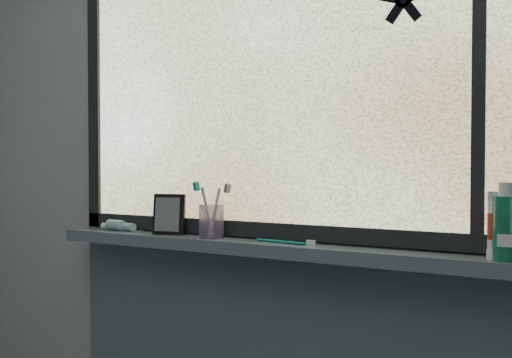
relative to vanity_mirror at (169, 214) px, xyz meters
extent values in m
cube|color=#9EA3A8|center=(0.39, 0.08, 0.16)|extent=(3.00, 0.01, 2.50)
cube|color=#4C5A65|center=(0.39, 0.00, -0.09)|extent=(1.62, 0.14, 0.04)
cube|color=silver|center=(0.39, 0.05, 0.44)|extent=(1.50, 0.01, 1.00)
cube|color=black|center=(0.39, 0.05, -0.04)|extent=(1.60, 0.03, 0.05)
cube|color=black|center=(-0.38, 0.05, 0.44)|extent=(0.05, 0.03, 1.10)
cube|color=black|center=(0.99, 0.05, 0.44)|extent=(0.03, 0.03, 1.00)
cube|color=black|center=(0.00, 0.00, 0.00)|extent=(0.12, 0.09, 0.14)
cylinder|color=#B396C6|center=(0.18, -0.01, -0.02)|extent=(0.10, 0.10, 0.11)
cylinder|color=#1FA173|center=(1.07, -0.02, 0.03)|extent=(0.06, 0.06, 0.16)
cylinder|color=silver|center=(1.04, 0.00, 0.02)|extent=(0.06, 0.06, 0.12)
camera|label=1|loc=(1.21, -1.56, 0.17)|focal=40.00mm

